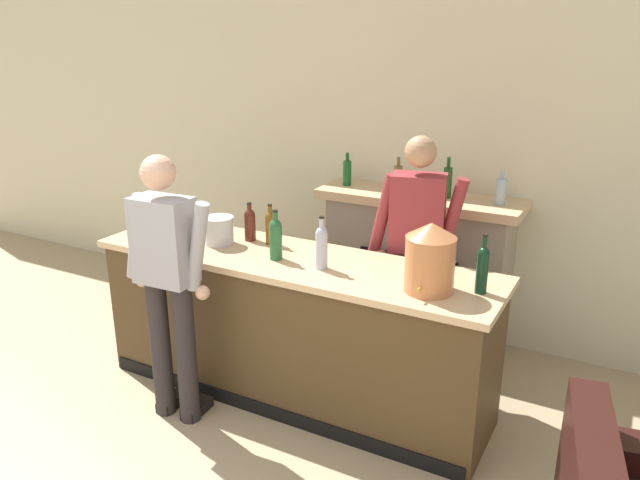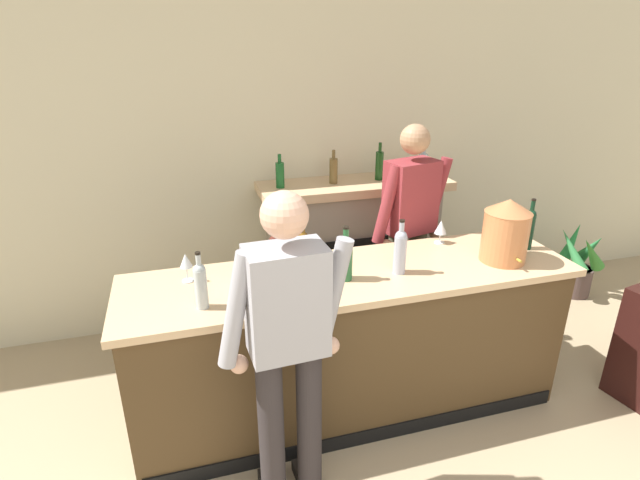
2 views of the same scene
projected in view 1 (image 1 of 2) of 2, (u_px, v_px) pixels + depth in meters
name	position (u px, v px, depth m)	size (l,w,h in m)	color
wall_back_panel	(379.00, 163.00, 5.18)	(12.00, 0.07, 2.75)	beige
bar_counter	(293.00, 328.00, 4.22)	(2.76, 0.73, 1.02)	#48341C
fireplace_stone	(417.00, 267.00, 4.99)	(1.59, 0.52, 1.53)	gray
person_customer	(168.00, 280.00, 3.83)	(0.66, 0.32, 1.75)	#2C2627
person_bartender	(415.00, 251.00, 4.25)	(0.65, 0.37, 1.78)	#4B4A36
copper_dispenser	(430.00, 257.00, 3.48)	(0.29, 0.32, 0.41)	#C17344
ice_bucket_steel	(219.00, 230.00, 4.29)	(0.21, 0.21, 0.19)	silver
wine_bottle_chardonnay_pale	(276.00, 237.00, 3.99)	(0.08, 0.08, 0.33)	#22582E
wine_bottle_riesling_slim	(322.00, 246.00, 3.83)	(0.08, 0.08, 0.34)	#A4A8B9
wine_bottle_burgundy_dark	(270.00, 226.00, 4.28)	(0.07, 0.07, 0.29)	brown
wine_bottle_cabernet_heavy	(250.00, 223.00, 4.36)	(0.08, 0.08, 0.27)	#4F2017
wine_bottle_merlot_tall	(167.00, 224.00, 4.28)	(0.07, 0.07, 0.32)	#AFBBBD
wine_bottle_rose_blush	(482.00, 267.00, 3.47)	(0.07, 0.07, 0.35)	black
wine_glass_by_dispenser	(412.00, 247.00, 3.92)	(0.08, 0.08, 0.16)	silver
wine_glass_front_left	(191.00, 213.00, 4.59)	(0.07, 0.07, 0.17)	silver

